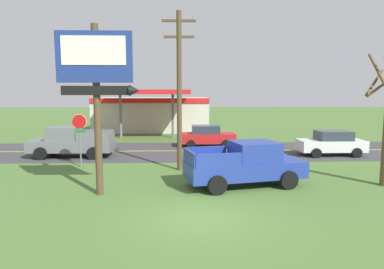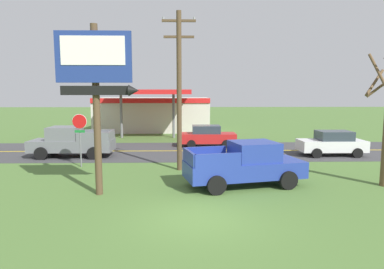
{
  "view_description": "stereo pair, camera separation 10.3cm",
  "coord_description": "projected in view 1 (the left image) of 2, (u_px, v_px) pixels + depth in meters",
  "views": [
    {
      "loc": [
        -0.57,
        -10.68,
        4.09
      ],
      "look_at": [
        0.0,
        8.0,
        1.8
      ],
      "focal_mm": 31.58,
      "sensor_mm": 36.0,
      "label": 1
    },
    {
      "loc": [
        -0.47,
        -10.68,
        4.09
      ],
      "look_at": [
        0.0,
        8.0,
        1.8
      ],
      "focal_mm": 31.58,
      "sensor_mm": 36.0,
      "label": 2
    }
  ],
  "objects": [
    {
      "name": "gas_station",
      "position": [
        152.0,
        113.0,
        36.6
      ],
      "size": [
        12.0,
        11.5,
        4.4
      ],
      "color": "beige",
      "rests_on": "ground"
    },
    {
      "name": "stop_sign",
      "position": [
        80.0,
        131.0,
        18.58
      ],
      "size": [
        0.8,
        0.08,
        2.95
      ],
      "color": "slate",
      "rests_on": "ground"
    },
    {
      "name": "utility_pole",
      "position": [
        179.0,
        87.0,
        17.58
      ],
      "size": [
        1.74,
        0.26,
        8.26
      ],
      "color": "brown",
      "rests_on": "ground"
    },
    {
      "name": "pickup_blue_parked_on_lawn",
      "position": [
        246.0,
        164.0,
        14.93
      ],
      "size": [
        5.5,
        3.07,
        1.96
      ],
      "color": "#233893",
      "rests_on": "ground"
    },
    {
      "name": "motel_sign",
      "position": [
        97.0,
        78.0,
        13.04
      ],
      "size": [
        3.16,
        0.54,
        6.75
      ],
      "color": "brown",
      "rests_on": "ground"
    },
    {
      "name": "pickup_grey_on_road",
      "position": [
        71.0,
        142.0,
        21.67
      ],
      "size": [
        5.2,
        2.24,
        1.96
      ],
      "color": "slate",
      "rests_on": "ground"
    },
    {
      "name": "road_asphalt",
      "position": [
        190.0,
        151.0,
        24.01
      ],
      "size": [
        140.0,
        8.0,
        0.02
      ],
      "primitive_type": "cube",
      "color": "#3D3D3F",
      "rests_on": "ground"
    },
    {
      "name": "ground_plane",
      "position": [
        199.0,
        218.0,
        11.11
      ],
      "size": [
        180.0,
        180.0,
        0.0
      ],
      "primitive_type": "plane",
      "color": "#4C7033"
    },
    {
      "name": "car_red_far_lane",
      "position": [
        207.0,
        136.0,
        25.93
      ],
      "size": [
        4.2,
        2.0,
        1.64
      ],
      "color": "red",
      "rests_on": "ground"
    },
    {
      "name": "car_white_mid_lane",
      "position": [
        331.0,
        143.0,
        22.2
      ],
      "size": [
        4.2,
        2.0,
        1.64
      ],
      "color": "silver",
      "rests_on": "ground"
    },
    {
      "name": "road_centre_line",
      "position": [
        190.0,
        151.0,
        24.0
      ],
      "size": [
        126.0,
        0.2,
        0.01
      ],
      "primitive_type": "cube",
      "color": "gold",
      "rests_on": "road_asphalt"
    }
  ]
}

